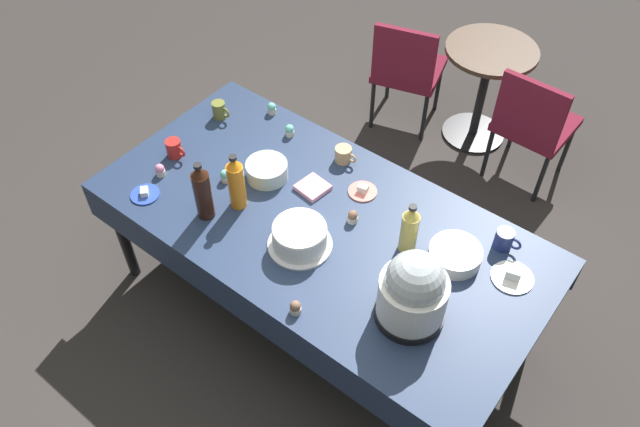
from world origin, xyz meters
The scene contains 26 objects.
ground centered at (0.00, 0.00, 0.00)m, with size 9.00×9.00×0.00m, color #383330.
potluck_table centered at (0.00, 0.00, 0.69)m, with size 2.20×1.10×0.75m.
frosted_layer_cake centered at (0.02, -0.18, 0.81)m, with size 0.30×0.30×0.13m.
slow_cooker centered at (0.62, -0.19, 0.92)m, with size 0.30×0.30×0.37m.
glass_salad_bowl centered at (-0.40, 0.07, 0.79)m, with size 0.21×0.21×0.09m, color #B2C6BC.
ceramic_snack_bowl centered at (0.62, 0.18, 0.79)m, with size 0.24×0.24×0.07m, color silver.
dessert_plate_coral centered at (0.05, 0.28, 0.76)m, with size 0.15×0.15×0.04m.
dessert_plate_white centered at (0.88, 0.25, 0.76)m, with size 0.19×0.19×0.06m.
dessert_plate_cobalt centered at (-0.79, -0.40, 0.76)m, with size 0.15×0.15×0.04m.
cupcake_lemon centered at (-0.51, 0.39, 0.78)m, with size 0.05×0.05×0.07m.
cupcake_cocoa centered at (-0.83, -0.25, 0.78)m, with size 0.05×0.05×0.07m.
cupcake_mint centered at (0.24, -0.47, 0.78)m, with size 0.05×0.05×0.07m.
cupcake_berry centered at (-0.71, 0.47, 0.78)m, with size 0.05×0.05×0.07m.
cupcake_vanilla centered at (0.12, 0.09, 0.78)m, with size 0.05×0.05×0.07m.
cupcake_rose centered at (-0.54, -0.08, 0.78)m, with size 0.05×0.05×0.07m.
soda_bottle_cola centered at (-0.45, -0.30, 0.90)m, with size 0.09×0.09×0.33m.
soda_bottle_ginger_ale centered at (0.42, 0.11, 0.88)m, with size 0.08×0.08×0.28m.
soda_bottle_orange_juice centered at (-0.38, -0.16, 0.90)m, with size 0.08×0.08×0.32m.
coffee_mug_navy centered at (0.76, 0.39, 0.80)m, with size 0.13×0.08×0.10m.
coffee_mug_red centered at (-0.88, -0.11, 0.80)m, with size 0.12×0.08×0.10m.
coffee_mug_olive centered at (-0.92, 0.27, 0.80)m, with size 0.12×0.07×0.10m.
coffee_mug_tan centered at (-0.16, 0.41, 0.79)m, with size 0.13×0.09×0.08m.
paper_napkin_stack centered at (-0.16, 0.14, 0.76)m, with size 0.14×0.14×0.02m, color pink.
maroon_chair_left centered at (-0.53, 1.64, 0.49)m, with size 0.54×0.54×0.85m.
maroon_chair_right centered at (0.40, 1.64, 0.49)m, with size 0.45×0.45×0.85m.
round_cafe_table centered at (-0.05, 1.86, 0.50)m, with size 0.60×0.60×0.72m.
Camera 1 is at (1.23, -1.58, 3.01)m, focal length 35.52 mm.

